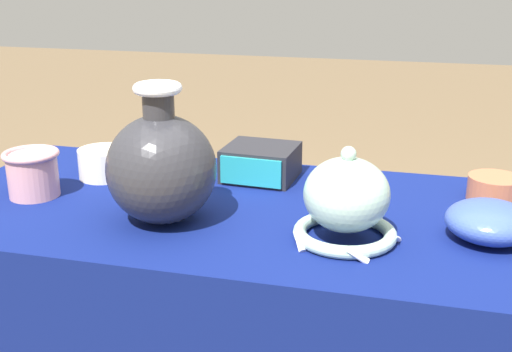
{
  "coord_description": "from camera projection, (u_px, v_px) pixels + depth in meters",
  "views": [
    {
      "loc": [
        0.22,
        -1.08,
        1.2
      ],
      "look_at": [
        -0.04,
        -0.07,
        0.84
      ],
      "focal_mm": 45.0,
      "sensor_mm": 36.0,
      "label": 1
    }
  ],
  "objects": [
    {
      "name": "pot_squat_terracotta",
      "position": [
        494.0,
        189.0,
        1.22
      ],
      "size": [
        0.1,
        0.1,
        0.05
      ],
      "primitive_type": "cylinder",
      "color": "#BC6642",
      "rests_on": "display_table"
    },
    {
      "name": "pot_squat_ivory",
      "position": [
        104.0,
        163.0,
        1.35
      ],
      "size": [
        0.11,
        0.11,
        0.06
      ],
      "primitive_type": "cylinder",
      "color": "white",
      "rests_on": "display_table"
    },
    {
      "name": "display_table",
      "position": [
        280.0,
        260.0,
        1.19
      ],
      "size": [
        1.33,
        0.56,
        0.76
      ],
      "color": "olive",
      "rests_on": "ground_plane"
    },
    {
      "name": "vase_tall_bulbous",
      "position": [
        161.0,
        167.0,
        1.1
      ],
      "size": [
        0.19,
        0.19,
        0.25
      ],
      "color": "#2D2D33",
      "rests_on": "display_table"
    },
    {
      "name": "bowl_shallow_cobalt",
      "position": [
        490.0,
        222.0,
        1.05
      ],
      "size": [
        0.14,
        0.14,
        0.07
      ],
      "primitive_type": "ellipsoid",
      "color": "#3851A8",
      "rests_on": "display_table"
    },
    {
      "name": "vase_dome_bell",
      "position": [
        346.0,
        203.0,
        1.04
      ],
      "size": [
        0.18,
        0.19,
        0.16
      ],
      "color": "#A8CCB7",
      "rests_on": "display_table"
    },
    {
      "name": "mosaic_tile_box",
      "position": [
        261.0,
        162.0,
        1.34
      ],
      "size": [
        0.15,
        0.15,
        0.07
      ],
      "rotation": [
        0.0,
        0.0,
        -0.06
      ],
      "color": "#232328",
      "rests_on": "display_table"
    },
    {
      "name": "cup_wide_rose",
      "position": [
        33.0,
        172.0,
        1.24
      ],
      "size": [
        0.11,
        0.11,
        0.09
      ],
      "color": "#D19399",
      "rests_on": "display_table"
    }
  ]
}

